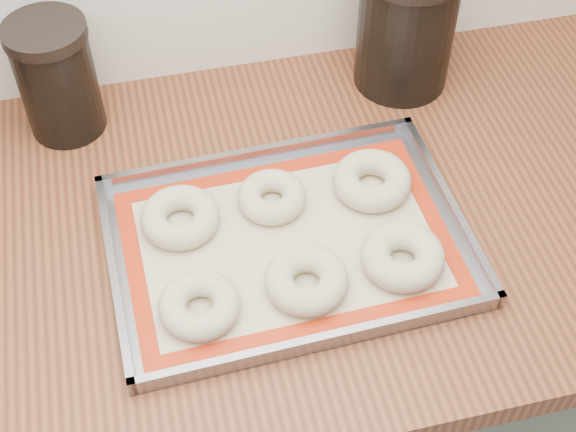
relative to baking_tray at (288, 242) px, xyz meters
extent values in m
cube|color=slate|center=(-0.15, 0.06, -0.48)|extent=(3.00, 0.65, 0.86)
cube|color=brown|center=(-0.15, 0.06, -0.03)|extent=(3.06, 0.68, 0.04)
cube|color=gray|center=(0.00, 0.00, 0.00)|extent=(0.47, 0.34, 0.00)
cube|color=gray|center=(-0.01, 0.16, 0.01)|extent=(0.46, 0.02, 0.02)
cube|color=gray|center=(0.01, -0.16, 0.01)|extent=(0.46, 0.02, 0.02)
cube|color=gray|center=(-0.22, -0.01, 0.01)|extent=(0.02, 0.33, 0.02)
cube|color=gray|center=(0.22, 0.01, 0.01)|extent=(0.02, 0.33, 0.02)
cube|color=#C6B793|center=(0.00, 0.00, 0.00)|extent=(0.43, 0.30, 0.00)
cube|color=#AE250B|center=(0.00, 0.13, 0.00)|extent=(0.42, 0.04, 0.00)
cube|color=#AE250B|center=(0.00, -0.13, 0.00)|extent=(0.42, 0.04, 0.00)
cube|color=#AE250B|center=(-0.20, -0.01, 0.00)|extent=(0.03, 0.25, 0.00)
cube|color=#AE250B|center=(0.20, 0.01, 0.00)|extent=(0.03, 0.25, 0.00)
torus|color=#BDAE92|center=(-0.13, -0.08, 0.01)|extent=(0.13, 0.13, 0.03)
torus|color=#BDAE92|center=(0.01, -0.08, 0.02)|extent=(0.12, 0.12, 0.04)
torus|color=#BDAE92|center=(0.13, -0.07, 0.02)|extent=(0.12, 0.12, 0.04)
torus|color=#BDAE92|center=(-0.13, 0.06, 0.01)|extent=(0.13, 0.13, 0.03)
torus|color=#BDAE92|center=(-0.01, 0.07, 0.01)|extent=(0.12, 0.12, 0.03)
torus|color=#BDAE92|center=(0.13, 0.07, 0.02)|extent=(0.13, 0.13, 0.04)
cylinder|color=black|center=(-0.26, 0.30, 0.07)|extent=(0.11, 0.11, 0.16)
cylinder|color=black|center=(-0.26, 0.30, 0.16)|extent=(0.12, 0.12, 0.02)
cylinder|color=black|center=(0.25, 0.29, 0.09)|extent=(0.15, 0.15, 0.19)
camera|label=1|loc=(-0.15, -0.64, 0.82)|focal=50.00mm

